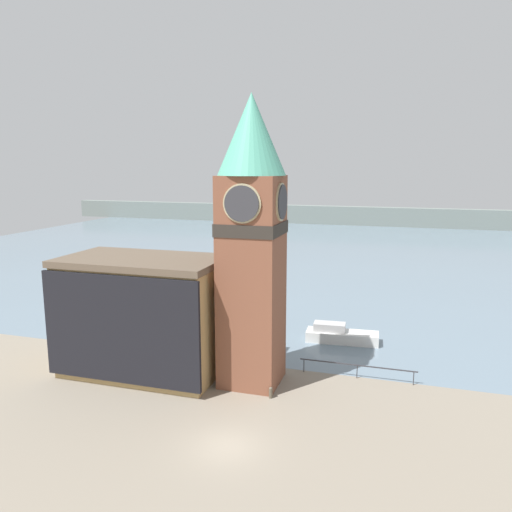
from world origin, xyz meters
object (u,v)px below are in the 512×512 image
Objects in this scene: boat_near at (340,335)px; mooring_bollard_near at (271,392)px; clock_tower at (252,235)px; pier_building at (143,315)px.

mooring_bollard_near is at bearing -107.52° from boat_near.
pier_building is (-8.67, -0.64, -6.55)m from clock_tower.
clock_tower reaches higher than mooring_bollard_near.
clock_tower is 1.69× the size of pier_building.
clock_tower is 10.89m from pier_building.
pier_building is 15.18× the size of mooring_bollard_near.
mooring_bollard_near is (10.75, -1.59, -4.15)m from pier_building.
pier_building is 11.63m from mooring_bollard_near.
boat_near reaches higher than mooring_bollard_near.
boat_near is at bearing 38.94° from pier_building.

